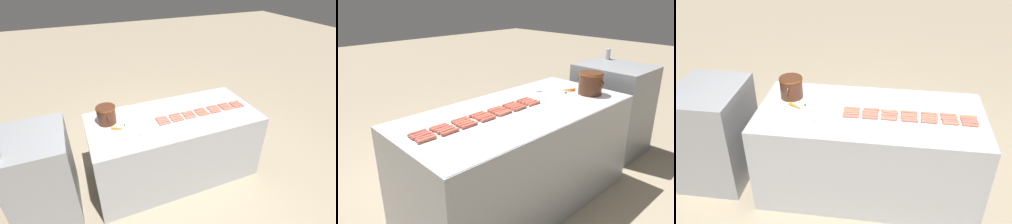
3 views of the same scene
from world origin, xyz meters
The scene contains 41 objects.
ground_plane centered at (0.00, 0.00, 0.00)m, with size 20.00×20.00×0.00m, color gray.
griddle_counter centered at (0.00, 0.00, 0.44)m, with size 0.94×2.04×0.88m.
back_cabinet centered at (0.00, 1.54, 0.50)m, with size 0.77×0.64×1.01m, color gray.
hot_dog_0 centered at (-0.12, -0.85, 0.90)m, with size 0.03×0.14×0.03m.
hot_dog_1 centered at (-0.12, -0.69, 0.90)m, with size 0.03×0.15×0.03m.
hot_dog_2 centered at (-0.12, -0.51, 0.90)m, with size 0.03×0.15×0.03m.
hot_dog_3 centered at (-0.12, -0.35, 0.90)m, with size 0.03×0.15×0.03m.
hot_dog_4 centered at (-0.12, -0.17, 0.90)m, with size 0.03×0.15×0.03m.
hot_dog_5 centered at (-0.12, 0.00, 0.90)m, with size 0.03×0.15×0.03m.
hot_dog_6 centered at (-0.12, 0.16, 0.90)m, with size 0.03×0.15×0.03m.
hot_dog_7 centered at (-0.08, -0.85, 0.90)m, with size 0.03×0.15×0.03m.
hot_dog_8 centered at (-0.09, -0.69, 0.90)m, with size 0.03×0.15×0.03m.
hot_dog_9 centered at (-0.09, -0.51, 0.90)m, with size 0.03×0.15×0.03m.
hot_dog_10 centered at (-0.09, -0.34, 0.90)m, with size 0.03×0.15×0.03m.
hot_dog_11 centered at (-0.09, -0.17, 0.90)m, with size 0.03×0.14×0.03m.
hot_dog_12 centered at (-0.08, 0.00, 0.90)m, with size 0.03×0.15×0.03m.
hot_dog_13 centered at (-0.08, 0.17, 0.90)m, with size 0.03×0.14×0.03m.
hot_dog_14 centered at (-0.05, -0.85, 0.90)m, with size 0.04×0.14×0.03m.
hot_dog_15 centered at (-0.05, -0.68, 0.90)m, with size 0.03×0.14×0.03m.
hot_dog_16 centered at (-0.05, -0.52, 0.90)m, with size 0.03×0.14×0.03m.
hot_dog_17 centered at (-0.05, -0.34, 0.90)m, with size 0.03×0.15×0.03m.
hot_dog_18 centered at (-0.05, -0.17, 0.90)m, with size 0.03×0.15×0.03m.
hot_dog_19 centered at (-0.05, 0.00, 0.90)m, with size 0.03×0.15×0.03m.
hot_dog_20 centered at (-0.05, 0.16, 0.90)m, with size 0.03×0.15×0.03m.
hot_dog_21 centered at (-0.02, -0.85, 0.90)m, with size 0.03×0.15×0.03m.
hot_dog_22 centered at (-0.02, -0.68, 0.90)m, with size 0.03×0.15×0.03m.
hot_dog_23 centered at (-0.02, -0.52, 0.90)m, with size 0.03×0.15×0.03m.
hot_dog_24 centered at (-0.02, -0.34, 0.90)m, with size 0.03×0.15×0.03m.
hot_dog_25 centered at (-0.01, -0.18, 0.90)m, with size 0.03×0.14×0.03m.
hot_dog_26 centered at (-0.02, 0.00, 0.90)m, with size 0.03×0.15×0.03m.
hot_dog_27 centered at (-0.02, 0.17, 0.90)m, with size 0.03×0.15×0.03m.
hot_dog_28 centered at (0.02, -0.85, 0.90)m, with size 0.03×0.15×0.03m.
hot_dog_29 centered at (0.02, -0.68, 0.90)m, with size 0.03×0.15×0.03m.
hot_dog_30 centered at (0.02, -0.52, 0.90)m, with size 0.03×0.15×0.03m.
hot_dog_31 centered at (0.02, -0.34, 0.90)m, with size 0.03×0.15×0.03m.
hot_dog_32 centered at (0.02, -0.17, 0.90)m, with size 0.03×0.15×0.03m.
hot_dog_33 centered at (0.02, -0.01, 0.90)m, with size 0.03×0.15×0.03m.
hot_dog_34 centered at (0.02, 0.17, 0.90)m, with size 0.03×0.15×0.03m.
bean_pot centered at (0.17, 0.76, 1.00)m, with size 0.28×0.22×0.21m.
serving_spoon centered at (-0.18, 0.50, 0.89)m, with size 0.21×0.22×0.02m.
carrot centered at (-0.02, 0.67, 0.90)m, with size 0.11×0.17×0.03m.
Camera 3 is at (-2.76, -0.14, 2.58)m, focal length 38.64 mm.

